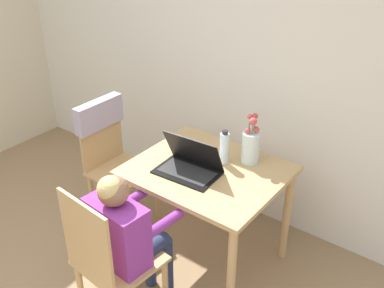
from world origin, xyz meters
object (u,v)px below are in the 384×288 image
person_seated (125,230)px  flower_vase (251,145)px  laptop (190,164)px  chair_spare (109,144)px  chair_occupied (109,262)px  water_bottle (224,148)px

person_seated → flower_vase: bearing=-101.3°
person_seated → laptop: bearing=-87.0°
laptop → chair_spare: bearing=172.3°
chair_spare → laptop: 0.79m
person_seated → laptop: person_seated is taller
chair_spare → chair_occupied: bearing=-133.8°
chair_spare → person_seated: (0.76, -0.60, -0.01)m
person_seated → water_bottle: 0.79m
chair_spare → person_seated: 0.97m
chair_occupied → chair_spare: chair_spare is taller
flower_vase → laptop: bearing=-126.2°
water_bottle → person_seated: bearing=-99.9°
flower_vase → water_bottle: (-0.12, -0.12, -0.01)m
chair_occupied → water_bottle: 0.96m
person_seated → water_bottle: person_seated is taller
water_bottle → chair_occupied: bearing=-99.2°
chair_spare → flower_vase: size_ratio=2.93×
chair_occupied → person_seated: size_ratio=0.94×
chair_occupied → laptop: size_ratio=2.38×
laptop → water_bottle: bearing=57.3°
chair_occupied → flower_vase: (0.26, 0.99, 0.37)m
person_seated → flower_vase: 0.93m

